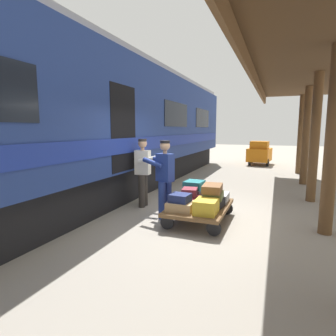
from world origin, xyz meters
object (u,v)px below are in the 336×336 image
object	(u,v)px
suitcase_teal_softside	(194,185)
porter_by_door	(144,170)
porter_in_overalls	(164,176)
train_car	(72,124)
suitcase_black_hardshell	(212,203)
suitcase_olive_duffel	(214,195)
suitcase_tan_vintage	(181,206)
suitcase_maroon_trunk	(188,200)
luggage_cart	(200,208)
suitcase_gray_aluminum	(217,197)
suitcase_burgundy_valise	(190,192)
suitcase_slate_roller	(194,194)
suitcase_navy_fabric	(180,198)
suitcase_yellow_case	(206,206)
suitcase_brown_leather	(212,188)
baggage_tug	(259,153)

from	to	relation	value
suitcase_teal_softside	porter_by_door	xyz separation A→B (m)	(1.34, -0.10, 0.25)
porter_in_overalls	train_car	bearing A→B (deg)	-5.02
suitcase_black_hardshell	suitcase_olive_duffel	world-z (taller)	suitcase_olive_duffel
suitcase_tan_vintage	suitcase_maroon_trunk	xyz separation A→B (m)	(0.00, -0.48, 0.00)
luggage_cart	suitcase_gray_aluminum	size ratio (longest dim) A/B	3.20
suitcase_gray_aluminum	suitcase_olive_duffel	bearing A→B (deg)	94.68
luggage_cart	suitcase_teal_softside	bearing A→B (deg)	-61.74
suitcase_maroon_trunk	suitcase_burgundy_valise	size ratio (longest dim) A/B	1.45
suitcase_slate_roller	porter_by_door	world-z (taller)	porter_by_door
suitcase_black_hardshell	porter_by_door	world-z (taller)	porter_by_door
suitcase_black_hardshell	suitcase_navy_fabric	xyz separation A→B (m)	(0.53, 0.48, 0.17)
suitcase_gray_aluminum	suitcase_olive_duffel	distance (m)	0.51
suitcase_burgundy_valise	porter_in_overalls	distance (m)	0.65
suitcase_teal_softside	porter_in_overalls	xyz separation A→B (m)	(0.52, 0.55, 0.25)
train_car	suitcase_maroon_trunk	size ratio (longest dim) A/B	38.56
train_car	suitcase_black_hardshell	size ratio (longest dim) A/B	33.43
suitcase_black_hardshell	porter_by_door	size ratio (longest dim) A/B	0.36
suitcase_gray_aluminum	suitcase_teal_softside	size ratio (longest dim) A/B	1.20
suitcase_slate_roller	suitcase_burgundy_valise	distance (m)	0.48
luggage_cart	suitcase_yellow_case	bearing A→B (deg)	118.40
suitcase_olive_duffel	porter_by_door	world-z (taller)	porter_by_door
train_car	suitcase_gray_aluminum	xyz separation A→B (m)	(-3.66, -0.29, -1.63)
suitcase_maroon_trunk	suitcase_navy_fabric	xyz separation A→B (m)	(0.01, 0.48, 0.16)
suitcase_slate_roller	suitcase_black_hardshell	bearing A→B (deg)	137.24
suitcase_tan_vintage	porter_in_overalls	bearing A→B (deg)	-39.34
suitcase_tan_vintage	suitcase_burgundy_valise	world-z (taller)	suitcase_burgundy_valise
suitcase_olive_duffel	suitcase_brown_leather	bearing A→B (deg)	4.95
suitcase_brown_leather	suitcase_teal_softside	distance (m)	0.74
luggage_cart	suitcase_tan_vintage	distance (m)	0.56
suitcase_black_hardshell	suitcase_brown_leather	xyz separation A→B (m)	(-0.01, 0.01, 0.31)
train_car	baggage_tug	xyz separation A→B (m)	(-3.97, -10.18, -1.43)
suitcase_black_hardshell	suitcase_burgundy_valise	world-z (taller)	suitcase_burgundy_valise
suitcase_black_hardshell	train_car	bearing A→B (deg)	-2.88
suitcase_olive_duffel	suitcase_black_hardshell	bearing A→B (deg)	-7.76
suitcase_yellow_case	suitcase_brown_leather	size ratio (longest dim) A/B	0.96
suitcase_gray_aluminum	suitcase_brown_leather	bearing A→B (deg)	90.75
luggage_cart	suitcase_brown_leather	world-z (taller)	suitcase_brown_leather
suitcase_yellow_case	suitcase_olive_duffel	distance (m)	0.49
suitcase_black_hardshell	suitcase_teal_softside	distance (m)	0.77
suitcase_slate_roller	suitcase_olive_duffel	bearing A→B (deg)	139.02
luggage_cart	suitcase_maroon_trunk	world-z (taller)	suitcase_maroon_trunk
suitcase_olive_duffel	suitcase_burgundy_valise	world-z (taller)	suitcase_burgundy_valise
suitcase_brown_leather	suitcase_teal_softside	size ratio (longest dim) A/B	1.22
baggage_tug	suitcase_burgundy_valise	bearing A→B (deg)	85.63
suitcase_tan_vintage	suitcase_olive_duffel	distance (m)	0.75
suitcase_tan_vintage	suitcase_gray_aluminum	world-z (taller)	suitcase_gray_aluminum
suitcase_black_hardshell	suitcase_olive_duffel	distance (m)	0.16
suitcase_black_hardshell	suitcase_olive_duffel	size ratio (longest dim) A/B	1.25
suitcase_gray_aluminum	suitcase_burgundy_valise	size ratio (longest dim) A/B	1.46
suitcase_maroon_trunk	luggage_cart	bearing A→B (deg)	-180.00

